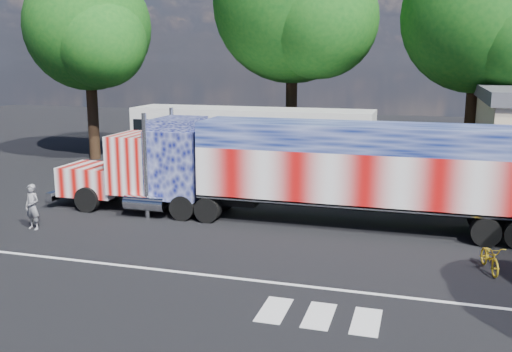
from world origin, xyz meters
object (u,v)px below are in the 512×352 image
(tree_ne_a, at_px, (482,17))
(bicycle, at_px, (490,257))
(woman, at_px, (32,207))
(tree_nw_a, at_px, (89,28))
(tree_n_mid, at_px, (295,3))
(semi_truck, at_px, (304,168))
(coach_bus, at_px, (251,142))

(tree_ne_a, bearing_deg, bicycle, -91.55)
(woman, relative_size, tree_nw_a, 0.14)
(bicycle, relative_size, tree_n_mid, 0.12)
(woman, distance_m, tree_n_mid, 20.06)
(tree_ne_a, relative_size, tree_n_mid, 0.87)
(semi_truck, distance_m, tree_ne_a, 14.91)
(tree_n_mid, bearing_deg, coach_bus, -102.79)
(coach_bus, distance_m, tree_n_mid, 9.39)
(woman, distance_m, bicycle, 16.54)
(semi_truck, bearing_deg, tree_n_mid, 104.58)
(bicycle, height_order, tree_ne_a, tree_ne_a)
(semi_truck, bearing_deg, bicycle, -28.88)
(tree_ne_a, xyz_separation_m, tree_n_mid, (-10.44, 1.41, 1.09))
(tree_n_mid, bearing_deg, semi_truck, -75.42)
(semi_truck, bearing_deg, coach_bus, 120.51)
(bicycle, relative_size, tree_nw_a, 0.14)
(semi_truck, relative_size, woman, 11.49)
(woman, bearing_deg, tree_nw_a, 122.72)
(bicycle, bearing_deg, woman, 169.24)
(tree_ne_a, xyz_separation_m, tree_nw_a, (-23.19, -0.80, -0.27))
(woman, height_order, tree_nw_a, tree_nw_a)
(bicycle, bearing_deg, semi_truck, 139.55)
(coach_bus, bearing_deg, tree_ne_a, 17.99)
(woman, relative_size, tree_n_mid, 0.12)
(tree_n_mid, bearing_deg, tree_ne_a, -7.71)
(coach_bus, relative_size, bicycle, 7.85)
(semi_truck, bearing_deg, tree_ne_a, 58.21)
(woman, bearing_deg, coach_bus, 74.88)
(bicycle, bearing_deg, coach_bus, 123.03)
(semi_truck, height_order, woman, semi_truck)
(tree_nw_a, bearing_deg, tree_ne_a, 1.98)
(tree_n_mid, bearing_deg, tree_nw_a, -170.13)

